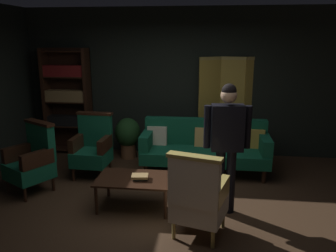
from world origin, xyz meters
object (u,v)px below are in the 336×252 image
Objects in this scene: armchair_wing_left at (32,160)px; armchair_wing_right at (93,147)px; folding_screen at (243,105)px; book_black_cloth at (140,178)px; book_tan_leather at (140,176)px; bookshelf at (68,99)px; velvet_couch at (205,146)px; potted_plant at (128,135)px; coffee_table at (135,181)px; standing_figure at (227,137)px; armchair_gilt_accent at (198,197)px.

armchair_wing_right is (0.68, 0.69, 0.00)m from armchair_wing_left.
folding_screen is 2.91m from book_black_cloth.
armchair_wing_left is at bearing 167.75° from book_tan_leather.
velvet_couch is (2.70, -0.74, -0.63)m from bookshelf.
folding_screen reaches higher than potted_plant.
coffee_table is 0.11m from book_black_cloth.
armchair_wing_left is at bearing -84.27° from bookshelf.
velvet_couch reaches higher than book_black_cloth.
coffee_table is at bearing 154.94° from book_tan_leather.
folding_screen is at bearing 53.76° from velvet_couch.
armchair_wing_right reaches higher than potted_plant.
coffee_table is 0.96× the size of armchair_wing_left.
bookshelf reaches higher than armchair_wing_left.
book_black_cloth is (1.01, -1.06, -0.06)m from armchair_wing_right.
bookshelf is 3.69m from standing_figure.
book_black_cloth is (0.63, -1.98, -0.01)m from potted_plant.
book_black_cloth is (-1.52, -2.41, -0.55)m from folding_screen.
bookshelf is 2.96m from book_tan_leather.
folding_screen is 1.83× the size of armchair_wing_right.
folding_screen reaches higher than coffee_table.
velvet_couch is 1.25× the size of standing_figure.
book_tan_leather is at bearing -12.25° from armchair_wing_left.
armchair_gilt_accent reaches higher than book_black_cloth.
armchair_wing_left is at bearing 168.46° from coffee_table.
standing_figure is at bearing -78.51° from velvet_couch.
standing_figure is 8.96× the size of book_black_cloth.
velvet_couch is 2.04× the size of armchair_wing_left.
book_black_cloth is at bearing -49.66° from bookshelf.
folding_screen is at bearing 32.54° from armchair_wing_left.
armchair_gilt_accent is 5.48× the size of book_black_cloth.
armchair_wing_right is 1.46m from book_black_cloth.
armchair_wing_right reaches higher than coffee_table.
velvet_couch is 1.55m from potted_plant.
bookshelf is at bearing 130.34° from book_tan_leather.
standing_figure reaches higher than armchair_wing_right.
standing_figure is (2.80, -0.32, 0.54)m from armchair_wing_left.
potted_plant is 2.07m from book_tan_leather.
bookshelf is 2.64× the size of potted_plant.
book_tan_leather is at bearing -49.66° from bookshelf.
armchair_gilt_accent is 0.98m from book_black_cloth.
potted_plant is at bearing 132.16° from standing_figure.
book_black_cloth is (-0.79, 0.57, -0.06)m from armchair_gilt_accent.
bookshelf is 0.97× the size of velvet_couch.
book_tan_leather is (0.00, 0.00, 0.03)m from book_black_cloth.
armchair_gilt_accent is 2.43m from armchair_wing_right.
folding_screen is at bearing 55.99° from coffee_table.
armchair_wing_right is at bearing 154.43° from standing_figure.
bookshelf is 1.97× the size of armchair_gilt_accent.
velvet_couch is at bearing -19.21° from potted_plant.
armchair_gilt_accent is 1.00× the size of armchair_wing_right.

